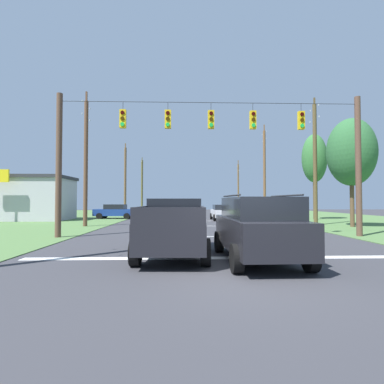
{
  "coord_description": "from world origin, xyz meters",
  "views": [
    {
      "loc": [
        -1.51,
        -7.37,
        1.86
      ],
      "look_at": [
        -0.98,
        9.03,
        2.36
      ],
      "focal_mm": 28.38,
      "sensor_mm": 36.0,
      "label": 1
    }
  ],
  "objects_px": {
    "tree_roadside_right": "(314,159)",
    "tree_roadside_far_right": "(351,152)",
    "pickup_truck": "(175,227)",
    "distant_car_crossing_white": "(172,213)",
    "utility_pole_distant_left": "(142,185)",
    "roadside_store": "(18,198)",
    "utility_pole_mid_right": "(315,161)",
    "suv_black": "(257,227)",
    "distant_car_oncoming": "(115,211)",
    "utility_pole_far_left": "(86,160)",
    "utility_pole_distant_right": "(125,181)",
    "distant_car_far_parked": "(222,212)",
    "utility_pole_far_right": "(264,171)",
    "utility_pole_near_left": "(238,186)",
    "overhead_signal_span": "(211,155)"
  },
  "relations": [
    {
      "from": "tree_roadside_right",
      "to": "tree_roadside_far_right",
      "type": "height_order",
      "value": "tree_roadside_right"
    },
    {
      "from": "pickup_truck",
      "to": "distant_car_crossing_white",
      "type": "xyz_separation_m",
      "value": [
        -0.62,
        16.68,
        -0.18
      ]
    },
    {
      "from": "utility_pole_distant_left",
      "to": "tree_roadside_far_right",
      "type": "bearing_deg",
      "value": -59.2
    },
    {
      "from": "tree_roadside_right",
      "to": "roadside_store",
      "type": "xyz_separation_m",
      "value": [
        -29.43,
        -0.16,
        -3.98
      ]
    },
    {
      "from": "utility_pole_mid_right",
      "to": "tree_roadside_far_right",
      "type": "xyz_separation_m",
      "value": [
        1.9,
        -1.69,
        0.44
      ]
    },
    {
      "from": "suv_black",
      "to": "roadside_store",
      "type": "bearing_deg",
      "value": 131.64
    },
    {
      "from": "distant_car_oncoming",
      "to": "utility_pole_far_left",
      "type": "distance_m",
      "value": 10.69
    },
    {
      "from": "distant_car_oncoming",
      "to": "utility_pole_far_left",
      "type": "bearing_deg",
      "value": -90.22
    },
    {
      "from": "pickup_truck",
      "to": "tree_roadside_right",
      "type": "distance_m",
      "value": 24.45
    },
    {
      "from": "utility_pole_distant_right",
      "to": "utility_pole_distant_left",
      "type": "distance_m",
      "value": 15.94
    },
    {
      "from": "distant_car_far_parked",
      "to": "roadside_store",
      "type": "bearing_deg",
      "value": 178.56
    },
    {
      "from": "utility_pole_far_right",
      "to": "tree_roadside_far_right",
      "type": "height_order",
      "value": "utility_pole_far_right"
    },
    {
      "from": "utility_pole_far_left",
      "to": "pickup_truck",
      "type": "bearing_deg",
      "value": -59.94
    },
    {
      "from": "tree_roadside_far_right",
      "to": "tree_roadside_right",
      "type": "bearing_deg",
      "value": 82.05
    },
    {
      "from": "distant_car_far_parked",
      "to": "utility_pole_near_left",
      "type": "height_order",
      "value": "utility_pole_near_left"
    },
    {
      "from": "suv_black",
      "to": "tree_roadside_right",
      "type": "relative_size",
      "value": 0.56
    },
    {
      "from": "utility_pole_far_left",
      "to": "tree_roadside_far_right",
      "type": "distance_m",
      "value": 19.31
    },
    {
      "from": "distant_car_crossing_white",
      "to": "utility_pole_near_left",
      "type": "bearing_deg",
      "value": 67.8
    },
    {
      "from": "distant_car_far_parked",
      "to": "utility_pole_distant_left",
      "type": "xyz_separation_m",
      "value": [
        -11.0,
        24.11,
        3.86
      ]
    },
    {
      "from": "overhead_signal_span",
      "to": "tree_roadside_far_right",
      "type": "height_order",
      "value": "tree_roadside_far_right"
    },
    {
      "from": "suv_black",
      "to": "utility_pole_far_left",
      "type": "distance_m",
      "value": 16.55
    },
    {
      "from": "utility_pole_far_right",
      "to": "utility_pole_distant_right",
      "type": "xyz_separation_m",
      "value": [
        -17.51,
        -0.28,
        -1.29
      ]
    },
    {
      "from": "utility_pole_far_left",
      "to": "tree_roadside_right",
      "type": "xyz_separation_m",
      "value": [
        20.52,
        7.78,
        1.23
      ]
    },
    {
      "from": "utility_pole_near_left",
      "to": "utility_pole_far_left",
      "type": "relative_size",
      "value": 0.93
    },
    {
      "from": "utility_pole_distant_right",
      "to": "utility_pole_near_left",
      "type": "bearing_deg",
      "value": 43.87
    },
    {
      "from": "tree_roadside_right",
      "to": "pickup_truck",
      "type": "bearing_deg",
      "value": -124.94
    },
    {
      "from": "utility_pole_near_left",
      "to": "roadside_store",
      "type": "height_order",
      "value": "utility_pole_near_left"
    },
    {
      "from": "utility_pole_near_left",
      "to": "tree_roadside_right",
      "type": "xyz_separation_m",
      "value": [
        3.32,
        -24.03,
        1.59
      ]
    },
    {
      "from": "pickup_truck",
      "to": "distant_car_crossing_white",
      "type": "distance_m",
      "value": 16.69
    },
    {
      "from": "overhead_signal_span",
      "to": "utility_pole_distant_right",
      "type": "distance_m",
      "value": 23.7
    },
    {
      "from": "suv_black",
      "to": "utility_pole_near_left",
      "type": "xyz_separation_m",
      "value": [
        7.75,
        44.84,
        3.5
      ]
    },
    {
      "from": "suv_black",
      "to": "tree_roadside_far_right",
      "type": "relative_size",
      "value": 0.62
    },
    {
      "from": "utility_pole_distant_right",
      "to": "utility_pole_distant_left",
      "type": "bearing_deg",
      "value": 90.12
    },
    {
      "from": "overhead_signal_span",
      "to": "utility_pole_mid_right",
      "type": "relative_size",
      "value": 1.61
    },
    {
      "from": "distant_car_crossing_white",
      "to": "pickup_truck",
      "type": "bearing_deg",
      "value": -87.87
    },
    {
      "from": "distant_car_crossing_white",
      "to": "utility_pole_far_left",
      "type": "xyz_separation_m",
      "value": [
        -6.21,
        -4.87,
        4.13
      ]
    },
    {
      "from": "overhead_signal_span",
      "to": "roadside_store",
      "type": "xyz_separation_m",
      "value": [
        -17.52,
        14.42,
        -2.1
      ]
    },
    {
      "from": "distant_car_far_parked",
      "to": "utility_pole_far_right",
      "type": "xyz_separation_m",
      "value": [
        6.54,
        8.45,
        4.9
      ]
    },
    {
      "from": "pickup_truck",
      "to": "utility_pole_near_left",
      "type": "relative_size",
      "value": 0.59
    },
    {
      "from": "distant_car_far_parked",
      "to": "utility_pole_mid_right",
      "type": "height_order",
      "value": "utility_pole_mid_right"
    },
    {
      "from": "distant_car_oncoming",
      "to": "utility_pole_mid_right",
      "type": "distance_m",
      "value": 20.1
    },
    {
      "from": "overhead_signal_span",
      "to": "utility_pole_far_right",
      "type": "bearing_deg",
      "value": 68.23
    },
    {
      "from": "suv_black",
      "to": "utility_pole_distant_right",
      "type": "bearing_deg",
      "value": 108.4
    },
    {
      "from": "utility_pole_far_right",
      "to": "tree_roadside_right",
      "type": "xyz_separation_m",
      "value": [
        2.98,
        -7.8,
        0.46
      ]
    },
    {
      "from": "overhead_signal_span",
      "to": "tree_roadside_right",
      "type": "relative_size",
      "value": 1.83
    },
    {
      "from": "distant_car_far_parked",
      "to": "utility_pole_mid_right",
      "type": "distance_m",
      "value": 10.04
    },
    {
      "from": "utility_pole_mid_right",
      "to": "utility_pole_distant_left",
      "type": "height_order",
      "value": "utility_pole_mid_right"
    },
    {
      "from": "overhead_signal_span",
      "to": "utility_pole_far_left",
      "type": "height_order",
      "value": "utility_pole_far_left"
    },
    {
      "from": "overhead_signal_span",
      "to": "distant_car_oncoming",
      "type": "relative_size",
      "value": 3.62
    },
    {
      "from": "utility_pole_mid_right",
      "to": "roadside_store",
      "type": "distance_m",
      "value": 27.36
    }
  ]
}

